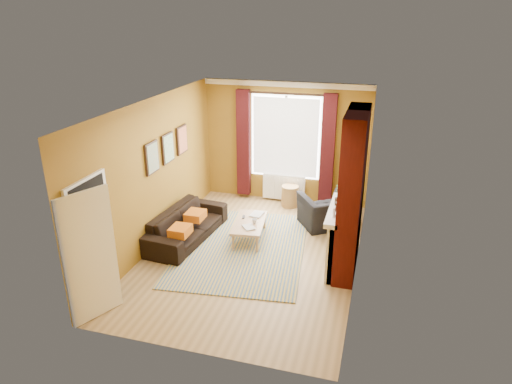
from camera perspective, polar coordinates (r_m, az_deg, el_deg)
ground at (r=8.61m, az=-0.46°, el=-7.72°), size 5.50×5.50×0.00m
room_walls at (r=8.12m, az=4.37°, el=1.13°), size 3.82×5.54×2.83m
striped_rug at (r=8.81m, az=-1.78°, el=-6.95°), size 2.69×3.48×0.02m
sofa at (r=9.12m, az=-8.66°, el=-4.06°), size 1.01×2.16×0.61m
armchair at (r=9.63m, az=8.91°, el=-2.37°), size 1.39×1.35×0.69m
coffee_table at (r=8.98m, az=-0.81°, el=-3.97°), size 0.71×1.21×0.38m
wicker_stool at (r=10.56m, az=4.27°, el=-0.51°), size 0.46×0.46×0.49m
floor_lamp at (r=9.96m, az=11.91°, el=3.82°), size 0.24×0.24×1.58m
book_a at (r=8.68m, az=-1.52°, el=-4.53°), size 0.32×0.33×0.02m
book_b at (r=9.29m, az=-0.54°, el=-2.67°), size 0.27×0.34×0.02m
mug at (r=8.87m, az=-0.19°, el=-3.65°), size 0.11×0.11×0.10m
tv_remote at (r=9.14m, az=-1.56°, el=-3.13°), size 0.08×0.15×0.02m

